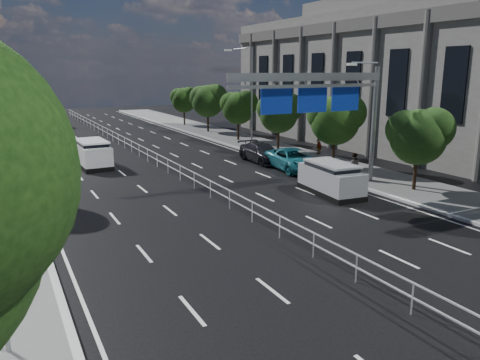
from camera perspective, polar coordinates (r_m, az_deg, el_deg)
ground at (r=17.14m, az=12.11°, el=-11.09°), size 160.00×160.00×0.00m
kerb_near at (r=13.80m, az=-19.79°, el=-17.65°), size 0.25×140.00×0.15m
median_fence at (r=36.44m, az=-10.89°, el=2.83°), size 0.05×85.00×1.02m
overhead_gantry at (r=27.74m, az=10.25°, el=10.23°), size 10.24×0.38×7.45m
streetlight_far at (r=43.20m, az=1.11°, el=10.93°), size 2.78×2.40×9.00m
civic_hall at (r=47.93m, az=17.86°, el=11.81°), size 14.40×36.00×14.35m
far_tree_c at (r=28.76m, az=21.02°, el=5.29°), size 3.52×3.28×4.94m
far_tree_d at (r=34.13m, az=11.61°, el=7.48°), size 3.85×3.59×5.34m
far_tree_e at (r=40.22m, az=4.81°, el=8.35°), size 3.63×3.38×5.13m
far_tree_f at (r=46.71m, az=-0.16°, el=9.00°), size 3.52×3.28×5.02m
far_tree_g at (r=53.45m, az=-3.91°, el=9.79°), size 3.96×3.69×5.45m
far_tree_h at (r=60.40m, az=-6.82°, el=9.82°), size 3.41×3.18×4.91m
white_minivan at (r=36.01m, az=-17.54°, el=3.07°), size 2.12×4.65×2.00m
red_bus at (r=58.70m, az=-24.99°, el=6.82°), size 2.85×10.51×3.11m
near_car_silver at (r=51.01m, az=-21.44°, el=5.43°), size 2.26×4.94×1.64m
near_car_dark at (r=63.27m, az=-21.37°, el=6.74°), size 2.01×4.75×1.52m
silver_minivan at (r=27.27m, az=11.03°, el=0.17°), size 2.28×4.61×1.86m
parked_car_teal at (r=33.48m, az=6.52°, el=2.48°), size 3.01×5.65×1.51m
parked_car_dark at (r=36.30m, az=2.69°, el=3.34°), size 2.04×5.00×1.45m
pedestrian_a at (r=39.43m, az=9.59°, el=4.47°), size 0.81×0.74×1.86m
pedestrian_b at (r=30.96m, az=13.68°, el=1.70°), size 1.02×0.99×1.66m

